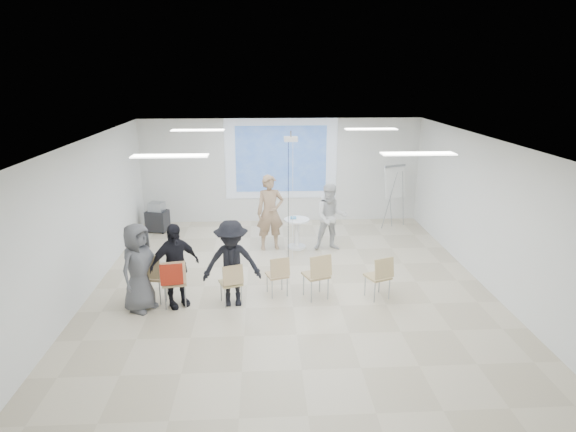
{
  "coord_description": "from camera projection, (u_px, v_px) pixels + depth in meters",
  "views": [
    {
      "loc": [
        -0.54,
        -9.16,
        4.25
      ],
      "look_at": [
        0.0,
        0.8,
        1.25
      ],
      "focal_mm": 30.0,
      "sensor_mm": 36.0,
      "label": 1
    }
  ],
  "objects": [
    {
      "name": "floor",
      "position": [
        290.0,
        287.0,
        10.03
      ],
      "size": [
        8.0,
        9.0,
        0.1
      ],
      "primitive_type": "cube",
      "color": "beige",
      "rests_on": "ground"
    },
    {
      "name": "ceiling",
      "position": [
        290.0,
        138.0,
        9.13
      ],
      "size": [
        8.0,
        9.0,
        0.1
      ],
      "primitive_type": "cube",
      "color": "white",
      "rests_on": "wall_back"
    },
    {
      "name": "wall_back",
      "position": [
        281.0,
        171.0,
        13.93
      ],
      "size": [
        8.0,
        0.1,
        3.0
      ],
      "primitive_type": "cube",
      "color": "silver",
      "rests_on": "floor"
    },
    {
      "name": "wall_left",
      "position": [
        83.0,
        219.0,
        9.37
      ],
      "size": [
        0.1,
        9.0,
        3.0
      ],
      "primitive_type": "cube",
      "color": "silver",
      "rests_on": "floor"
    },
    {
      "name": "wall_right",
      "position": [
        488.0,
        212.0,
        9.79
      ],
      "size": [
        0.1,
        9.0,
        3.0
      ],
      "primitive_type": "cube",
      "color": "silver",
      "rests_on": "floor"
    },
    {
      "name": "projection_halo",
      "position": [
        281.0,
        159.0,
        13.77
      ],
      "size": [
        3.2,
        0.01,
        2.3
      ],
      "primitive_type": "cube",
      "color": "silver",
      "rests_on": "wall_back"
    },
    {
      "name": "projection_image",
      "position": [
        281.0,
        159.0,
        13.75
      ],
      "size": [
        2.6,
        0.01,
        1.9
      ],
      "primitive_type": "cube",
      "color": "#2F58A1",
      "rests_on": "wall_back"
    },
    {
      "name": "pedestal_table",
      "position": [
        297.0,
        231.0,
        11.97
      ],
      "size": [
        0.67,
        0.67,
        0.78
      ],
      "rotation": [
        0.0,
        0.0,
        -0.06
      ],
      "color": "silver",
      "rests_on": "floor"
    },
    {
      "name": "player_left",
      "position": [
        270.0,
        208.0,
        11.75
      ],
      "size": [
        0.85,
        0.65,
        2.12
      ],
      "primitive_type": "imported",
      "rotation": [
        0.0,
        0.0,
        0.18
      ],
      "color": "tan",
      "rests_on": "floor"
    },
    {
      "name": "player_right",
      "position": [
        331.0,
        214.0,
        11.74
      ],
      "size": [
        0.9,
        0.72,
        1.85
      ],
      "primitive_type": "imported",
      "rotation": [
        0.0,
        0.0,
        0.01
      ],
      "color": "silver",
      "rests_on": "floor"
    },
    {
      "name": "controller_left",
      "position": [
        277.0,
        192.0,
        11.91
      ],
      "size": [
        0.06,
        0.13,
        0.04
      ],
      "primitive_type": "cube",
      "rotation": [
        0.0,
        0.0,
        0.18
      ],
      "color": "white",
      "rests_on": "player_left"
    },
    {
      "name": "controller_right",
      "position": [
        323.0,
        198.0,
        11.87
      ],
      "size": [
        0.04,
        0.13,
        0.04
      ],
      "primitive_type": "cube",
      "rotation": [
        0.0,
        0.0,
        0.01
      ],
      "color": "white",
      "rests_on": "player_right"
    },
    {
      "name": "chair_far_left",
      "position": [
        151.0,
        273.0,
        9.1
      ],
      "size": [
        0.55,
        0.58,
        1.0
      ],
      "rotation": [
        0.0,
        0.0,
        -0.18
      ],
      "color": "tan",
      "rests_on": "floor"
    },
    {
      "name": "chair_left_mid",
      "position": [
        174.0,
        279.0,
        8.91
      ],
      "size": [
        0.52,
        0.54,
        0.95
      ],
      "rotation": [
        0.0,
        0.0,
        0.17
      ],
      "color": "tan",
      "rests_on": "floor"
    },
    {
      "name": "chair_left_inner",
      "position": [
        232.0,
        281.0,
        9.02
      ],
      "size": [
        0.5,
        0.52,
        0.83
      ],
      "rotation": [
        0.0,
        0.0,
        0.33
      ],
      "color": "tan",
      "rests_on": "floor"
    },
    {
      "name": "chair_center",
      "position": [
        278.0,
        273.0,
        9.37
      ],
      "size": [
        0.49,
        0.51,
        0.83
      ],
      "rotation": [
        0.0,
        0.0,
        0.3
      ],
      "color": "tan",
      "rests_on": "floor"
    },
    {
      "name": "chair_right_inner",
      "position": [
        318.0,
        272.0,
        9.22
      ],
      "size": [
        0.57,
        0.6,
        0.94
      ],
      "rotation": [
        0.0,
        0.0,
        0.35
      ],
      "color": "tan",
      "rests_on": "floor"
    },
    {
      "name": "chair_right_far",
      "position": [
        380.0,
        274.0,
        9.23
      ],
      "size": [
        0.55,
        0.56,
        0.89
      ],
      "rotation": [
        0.0,
        0.0,
        0.37
      ],
      "color": "tan",
      "rests_on": "floor"
    },
    {
      "name": "red_jacket",
      "position": [
        172.0,
        274.0,
        8.73
      ],
      "size": [
        0.42,
        0.16,
        0.39
      ],
      "primitive_type": "cube",
      "rotation": [
        0.0,
        0.0,
        0.17
      ],
      "color": "#B42916",
      "rests_on": "chair_left_mid"
    },
    {
      "name": "laptop",
      "position": [
        231.0,
        281.0,
        9.12
      ],
      "size": [
        0.36,
        0.31,
        0.02
      ],
      "primitive_type": "imported",
      "rotation": [
        0.0,
        0.0,
        3.47
      ],
      "color": "black",
      "rests_on": "chair_left_inner"
    },
    {
      "name": "audience_left",
      "position": [
        174.0,
        260.0,
        8.86
      ],
      "size": [
        1.26,
        1.12,
        1.86
      ],
      "primitive_type": "imported",
      "rotation": [
        0.0,
        0.0,
        0.56
      ],
      "color": "black",
      "rests_on": "floor"
    },
    {
      "name": "audience_mid",
      "position": [
        232.0,
        258.0,
        8.89
      ],
      "size": [
        1.26,
        0.73,
        1.89
      ],
      "primitive_type": "imported",
      "rotation": [
        0.0,
        0.0,
        0.05
      ],
      "color": "black",
      "rests_on": "floor"
    },
    {
      "name": "audience_outer",
      "position": [
        138.0,
        262.0,
        8.72
      ],
      "size": [
        0.98,
        1.09,
        1.87
      ],
      "primitive_type": "imported",
      "rotation": [
        0.0,
        0.0,
        1.04
      ],
      "color": "#56565B",
      "rests_on": "floor"
    },
    {
      "name": "flipchart_easel",
      "position": [
        395.0,
        182.0,
        13.34
      ],
      "size": [
        0.73,
        0.58,
        1.78
      ],
      "rotation": [
        0.0,
        0.0,
        0.37
      ],
      "color": "gray",
      "rests_on": "floor"
    },
    {
      "name": "av_cart",
      "position": [
        157.0,
        218.0,
        13.25
      ],
      "size": [
        0.64,
        0.56,
        0.83
      ],
      "rotation": [
        0.0,
        0.0,
        -0.25
      ],
      "color": "black",
      "rests_on": "floor"
    },
    {
      "name": "ceiling_projector",
      "position": [
        291.0,
        145.0,
        10.67
      ],
      "size": [
        0.3,
        0.25,
        3.0
      ],
      "color": "white",
      "rests_on": "ceiling"
    },
    {
      "name": "fluor_panel_nw",
      "position": [
        198.0,
        130.0,
        10.97
      ],
      "size": [
        1.2,
        0.3,
        0.02
      ],
      "primitive_type": "cube",
      "color": "white",
      "rests_on": "ceiling"
    },
    {
      "name": "fluor_panel_ne",
      "position": [
        371.0,
        129.0,
        11.17
      ],
      "size": [
        1.2,
        0.3,
        0.02
      ],
      "primitive_type": "cube",
      "color": "white",
      "rests_on": "ceiling"
    },
    {
      "name": "fluor_panel_sw",
      "position": [
        170.0,
        156.0,
        7.62
      ],
      "size": [
        1.2,
        0.3,
        0.02
      ],
      "primitive_type": "cube",
      "color": "white",
      "rests_on": "ceiling"
    },
    {
      "name": "fluor_panel_se",
      "position": [
        418.0,
        154.0,
        7.83
      ],
      "size": [
        1.2,
        0.3,
        0.02
      ],
      "primitive_type": "cube",
      "color": "white",
      "rests_on": "ceiling"
    }
  ]
}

